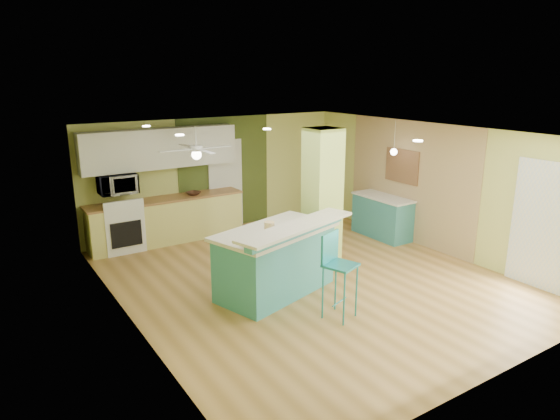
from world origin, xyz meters
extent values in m
cube|color=olive|center=(0.00, 0.00, -0.01)|extent=(6.00, 7.00, 0.01)
cube|color=white|center=(0.00, 0.00, 2.50)|extent=(6.00, 7.00, 0.01)
cube|color=#C5CB6D|center=(0.00, 3.50, 1.25)|extent=(6.00, 0.01, 2.50)
cube|color=#C5CB6D|center=(0.00, -3.50, 1.25)|extent=(6.00, 0.01, 2.50)
cube|color=#C5CB6D|center=(-3.00, 0.00, 1.25)|extent=(0.01, 7.00, 2.50)
cube|color=#C5CB6D|center=(3.00, 0.00, 1.25)|extent=(0.01, 7.00, 2.50)
cube|color=#9B7D58|center=(2.99, 0.60, 1.25)|extent=(0.02, 3.40, 2.50)
cube|color=#435220|center=(0.20, 3.49, 1.25)|extent=(2.20, 0.02, 2.50)
cube|color=silver|center=(0.20, 3.46, 1.00)|extent=(0.82, 0.05, 2.00)
cube|color=white|center=(2.97, -2.30, 1.05)|extent=(0.04, 1.08, 2.10)
cube|color=#BFDC66|center=(0.65, 0.50, 1.25)|extent=(0.55, 0.55, 2.50)
cube|color=#E0DA75|center=(-1.30, 3.20, 0.45)|extent=(3.20, 0.60, 0.90)
cube|color=#8F5E31|center=(-1.30, 3.20, 0.92)|extent=(3.25, 0.63, 0.04)
cube|color=white|center=(-2.25, 3.20, 0.45)|extent=(0.76, 0.64, 0.90)
cube|color=black|center=(-2.25, 2.87, 0.42)|extent=(0.59, 0.02, 0.50)
cube|color=white|center=(-2.25, 2.90, 0.99)|extent=(0.76, 0.06, 0.18)
cube|color=silver|center=(-1.30, 3.32, 1.95)|extent=(3.20, 0.34, 0.80)
imported|color=white|center=(-2.25, 3.20, 1.35)|extent=(0.70, 0.48, 0.39)
cylinder|color=silver|center=(-1.10, 2.00, 2.30)|extent=(0.03, 0.03, 0.40)
cylinder|color=silver|center=(-1.10, 2.00, 2.10)|extent=(0.24, 0.24, 0.10)
sphere|color=white|center=(-1.10, 2.00, 1.98)|extent=(0.18, 0.18, 0.18)
cylinder|color=white|center=(2.65, 0.75, 2.19)|extent=(0.01, 0.01, 0.62)
sphere|color=white|center=(2.65, 0.75, 1.88)|extent=(0.14, 0.14, 0.14)
cube|color=brown|center=(2.96, 0.80, 1.55)|extent=(0.03, 0.90, 0.70)
cube|color=teal|center=(-0.75, -0.13, 0.50)|extent=(2.08, 1.44, 1.00)
cube|color=beige|center=(-0.75, -0.13, 1.03)|extent=(2.22, 1.58, 0.06)
cube|color=teal|center=(-0.62, -0.55, 1.13)|extent=(2.09, 0.75, 0.14)
cube|color=beige|center=(-0.62, -0.55, 1.20)|extent=(2.32, 1.09, 0.04)
cylinder|color=teal|center=(-0.55, -1.59, 0.39)|extent=(0.03, 0.03, 0.79)
cylinder|color=teal|center=(-0.22, -1.47, 0.39)|extent=(0.03, 0.03, 0.79)
cylinder|color=teal|center=(-0.67, -1.26, 0.39)|extent=(0.03, 0.03, 0.79)
cylinder|color=teal|center=(-0.34, -1.14, 0.39)|extent=(0.03, 0.03, 0.79)
cube|color=teal|center=(-0.44, -1.37, 0.80)|extent=(0.53, 0.53, 0.03)
cube|color=teal|center=(-0.51, -1.19, 1.04)|extent=(0.40, 0.17, 0.44)
cube|color=teal|center=(2.70, 1.03, 0.43)|extent=(0.55, 1.33, 0.85)
cube|color=silver|center=(2.70, 1.03, 0.87)|extent=(0.59, 1.38, 0.04)
imported|color=#3C2218|center=(-0.72, 3.14, 0.98)|extent=(0.37, 0.37, 0.07)
cylinder|color=gold|center=(-0.94, -0.26, 1.15)|extent=(0.16, 0.16, 0.19)
camera|label=1|loc=(-4.73, -6.41, 3.42)|focal=32.00mm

